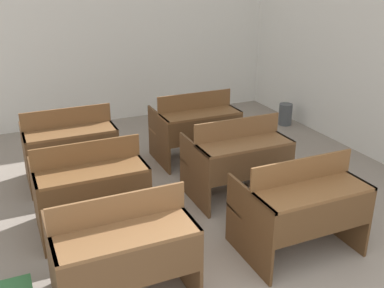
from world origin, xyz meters
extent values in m
cube|color=silver|center=(0.00, 6.00, 1.54)|extent=(6.05, 0.06, 3.08)
cube|color=silver|center=(2.99, 2.99, 0.42)|extent=(0.06, 5.97, 0.83)
cube|color=silver|center=(2.99, 4.32, 1.60)|extent=(0.06, 3.30, 1.53)
cube|color=brown|center=(-1.51, 1.51, 0.36)|extent=(0.03, 0.79, 0.72)
cube|color=brown|center=(-0.47, 1.51, 0.36)|extent=(0.03, 0.79, 0.72)
cube|color=brown|center=(-0.99, 1.31, 0.70)|extent=(1.06, 0.39, 0.03)
cube|color=brown|center=(-0.99, 1.13, 0.53)|extent=(1.01, 0.02, 0.32)
cube|color=brown|center=(-0.99, 1.50, 0.83)|extent=(1.06, 0.02, 0.22)
cube|color=brown|center=(-0.99, 1.76, 0.40)|extent=(1.06, 0.30, 0.03)
cube|color=brown|center=(-0.99, 1.76, 0.14)|extent=(1.01, 0.04, 0.04)
cube|color=#54371E|center=(0.17, 1.51, 0.36)|extent=(0.03, 0.79, 0.72)
cube|color=#54371E|center=(1.21, 1.51, 0.36)|extent=(0.03, 0.79, 0.72)
cube|color=brown|center=(0.69, 1.31, 0.70)|extent=(1.06, 0.39, 0.03)
cube|color=#54371E|center=(0.69, 1.12, 0.53)|extent=(1.01, 0.02, 0.32)
cube|color=brown|center=(0.69, 1.49, 0.83)|extent=(1.06, 0.02, 0.22)
cube|color=brown|center=(0.69, 1.75, 0.40)|extent=(1.06, 0.30, 0.03)
cube|color=#54371E|center=(0.69, 1.75, 0.14)|extent=(1.01, 0.04, 0.04)
cube|color=#54371E|center=(-1.51, 2.68, 0.36)|extent=(0.03, 0.79, 0.72)
cube|color=#54371E|center=(-0.47, 2.68, 0.36)|extent=(0.03, 0.79, 0.72)
cube|color=brown|center=(-0.99, 2.48, 0.70)|extent=(1.06, 0.39, 0.03)
cube|color=#54371E|center=(-0.99, 2.29, 0.53)|extent=(1.01, 0.02, 0.32)
cube|color=brown|center=(-0.99, 2.66, 0.83)|extent=(1.06, 0.02, 0.22)
cube|color=brown|center=(-0.99, 2.92, 0.40)|extent=(1.06, 0.30, 0.03)
cube|color=#54371E|center=(-0.99, 2.92, 0.14)|extent=(1.01, 0.04, 0.04)
cube|color=brown|center=(0.18, 2.70, 0.36)|extent=(0.03, 0.79, 0.72)
cube|color=brown|center=(1.21, 2.70, 0.36)|extent=(0.03, 0.79, 0.72)
cube|color=brown|center=(0.70, 2.50, 0.70)|extent=(1.06, 0.39, 0.03)
cube|color=brown|center=(0.70, 2.32, 0.53)|extent=(1.01, 0.02, 0.32)
cube|color=brown|center=(0.70, 2.69, 0.83)|extent=(1.06, 0.02, 0.22)
cube|color=brown|center=(0.70, 2.95, 0.40)|extent=(1.06, 0.30, 0.03)
cube|color=brown|center=(0.70, 2.95, 0.14)|extent=(1.01, 0.04, 0.04)
cube|color=brown|center=(-1.50, 3.87, 0.36)|extent=(0.03, 0.79, 0.72)
cube|color=brown|center=(-0.47, 3.87, 0.36)|extent=(0.03, 0.79, 0.72)
cube|color=brown|center=(-0.99, 3.67, 0.70)|extent=(1.06, 0.39, 0.03)
cube|color=brown|center=(-0.99, 3.49, 0.53)|extent=(1.01, 0.02, 0.32)
cube|color=brown|center=(-0.99, 3.85, 0.83)|extent=(1.06, 0.02, 0.22)
cube|color=brown|center=(-0.99, 4.12, 0.40)|extent=(1.06, 0.30, 0.03)
cube|color=brown|center=(-0.99, 4.12, 0.14)|extent=(1.01, 0.04, 0.04)
cube|color=#54381F|center=(0.18, 3.87, 0.36)|extent=(0.03, 0.79, 0.72)
cube|color=#54381F|center=(1.22, 3.87, 0.36)|extent=(0.03, 0.79, 0.72)
cube|color=brown|center=(0.70, 3.67, 0.70)|extent=(1.06, 0.39, 0.03)
cube|color=#54381F|center=(0.70, 3.49, 0.53)|extent=(1.01, 0.02, 0.32)
cube|color=brown|center=(0.70, 3.86, 0.83)|extent=(1.06, 0.02, 0.22)
cube|color=brown|center=(0.70, 4.12, 0.40)|extent=(1.06, 0.30, 0.03)
cube|color=#54381F|center=(0.70, 4.12, 0.14)|extent=(1.01, 0.04, 0.04)
cylinder|color=#474C51|center=(2.68, 4.53, 0.18)|extent=(0.22, 0.22, 0.36)
camera|label=1|loc=(-1.68, -1.42, 2.53)|focal=42.00mm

